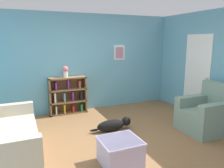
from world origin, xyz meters
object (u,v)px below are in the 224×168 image
Objects in this scene: recliner_chair at (207,114)px; vase at (65,71)px; bookshelf at (68,96)px; dog at (114,125)px; couch at (3,141)px; coffee_table at (120,151)px.

recliner_chair is 3.51× the size of vase.
vase is at bearing 137.41° from recliner_chair.
dog is (0.64, -1.53, -0.34)m from bookshelf.
couch is 1.86m from coffee_table.
coffee_table is at bearing -109.31° from dog.
bookshelf is 2.77m from coffee_table.
couch is 2.40m from bookshelf.
bookshelf reaches higher than dog.
couch is at bearing -127.14° from bookshelf.
recliner_chair reaches higher than bookshelf.
couch is 2.49m from vase.
couch reaches higher than dog.
bookshelf is 3.34× the size of vase.
vase is at bearing 114.24° from dog.
dog is at bearing -67.21° from bookshelf.
vase is at bearing 95.30° from coffee_table.
bookshelf is 1.05× the size of dog.
coffee_table is 1.29m from dog.
bookshelf is at bearing 94.50° from coffee_table.
coffee_table is (-2.24, -0.43, -0.15)m from recliner_chair.
bookshelf reaches higher than couch.
recliner_chair is 1.99m from dog.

